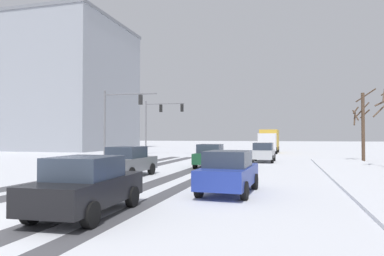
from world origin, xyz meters
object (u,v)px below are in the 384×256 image
object	(u,v)px
car_blue_fourth	(229,172)
car_silver_lead	(263,152)
car_grey_third	(128,162)
box_truck_delivery	(269,140)
car_black_fifth	(87,185)
office_building_far_left_block	(50,88)
car_dark_green_second	(211,156)
bare_tree_sidewalk_far	(362,123)
traffic_signal_far_left	(159,116)
traffic_signal_near_left	(118,113)

from	to	relation	value
car_blue_fourth	car_silver_lead	bearing A→B (deg)	89.11
car_grey_third	box_truck_delivery	xyz separation A→B (m)	(6.09, 28.73, 0.82)
car_black_fifth	office_building_far_left_block	distance (m)	53.90
car_dark_green_second	box_truck_delivery	world-z (taller)	box_truck_delivery
car_dark_green_second	bare_tree_sidewalk_far	distance (m)	15.17
car_grey_third	office_building_far_left_block	world-z (taller)	office_building_far_left_block
traffic_signal_far_left	car_black_fifth	xyz separation A→B (m)	(9.56, -31.00, -3.78)
car_silver_lead	box_truck_delivery	world-z (taller)	box_truck_delivery
car_silver_lead	car_black_fifth	distance (m)	21.75
car_blue_fourth	box_truck_delivery	world-z (taller)	box_truck_delivery
traffic_signal_far_left	office_building_far_left_block	bearing A→B (deg)	155.77
car_grey_third	car_blue_fourth	world-z (taller)	same
traffic_signal_far_left	traffic_signal_near_left	bearing A→B (deg)	-91.66
car_black_fifth	office_building_far_left_block	size ratio (longest dim) A/B	0.17
car_black_fifth	box_truck_delivery	distance (m)	37.48
traffic_signal_near_left	car_blue_fourth	distance (m)	21.26
car_silver_lead	car_blue_fourth	xyz separation A→B (m)	(-0.26, -16.82, 0.00)
traffic_signal_far_left	car_black_fifth	distance (m)	32.66
traffic_signal_near_left	traffic_signal_far_left	distance (m)	9.95
car_grey_third	car_blue_fourth	bearing A→B (deg)	-32.93
box_truck_delivery	traffic_signal_near_left	bearing A→B (deg)	-128.71
car_grey_third	box_truck_delivery	size ratio (longest dim) A/B	0.56
car_black_fifth	box_truck_delivery	world-z (taller)	box_truck_delivery
box_truck_delivery	bare_tree_sidewalk_far	bearing A→B (deg)	-55.62
traffic_signal_near_left	car_silver_lead	xyz separation A→B (m)	(13.31, 0.42, -3.56)
car_blue_fourth	traffic_signal_near_left	bearing A→B (deg)	128.52
bare_tree_sidewalk_far	car_grey_third	bearing A→B (deg)	-132.27
traffic_signal_far_left	box_truck_delivery	world-z (taller)	traffic_signal_far_left
box_truck_delivery	office_building_far_left_block	xyz separation A→B (m)	(-36.20, 4.21, 8.73)
traffic_signal_far_left	box_truck_delivery	xyz separation A→B (m)	(12.76, 6.34, -2.96)
car_grey_third	traffic_signal_near_left	bearing A→B (deg)	119.19
car_silver_lead	car_dark_green_second	bearing A→B (deg)	-117.77
office_building_far_left_block	car_silver_lead	bearing A→B (deg)	-28.83
car_silver_lead	car_grey_third	world-z (taller)	same
car_blue_fourth	office_building_far_left_block	world-z (taller)	office_building_far_left_block
office_building_far_left_block	bare_tree_sidewalk_far	bearing A→B (deg)	-20.53
car_black_fifth	office_building_far_left_block	bearing A→B (deg)	128.45
traffic_signal_far_left	car_dark_green_second	bearing A→B (deg)	-58.09
car_grey_third	bare_tree_sidewalk_far	bearing A→B (deg)	47.73
traffic_signal_far_left	car_blue_fourth	xyz separation A→B (m)	(12.76, -26.34, -3.78)
car_black_fifth	car_dark_green_second	bearing A→B (deg)	89.20
car_black_fifth	office_building_far_left_block	xyz separation A→B (m)	(-32.99, 41.55, 9.54)
traffic_signal_near_left	office_building_far_left_block	world-z (taller)	office_building_far_left_block
car_silver_lead	car_grey_third	bearing A→B (deg)	-116.28
box_truck_delivery	car_grey_third	bearing A→B (deg)	-101.97
car_blue_fourth	box_truck_delivery	xyz separation A→B (m)	(-0.00, 32.68, 0.82)
car_dark_green_second	traffic_signal_far_left	bearing A→B (deg)	121.91
car_blue_fourth	car_black_fifth	world-z (taller)	same
car_silver_lead	office_building_far_left_block	world-z (taller)	office_building_far_left_block
traffic_signal_far_left	car_blue_fourth	distance (m)	29.51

